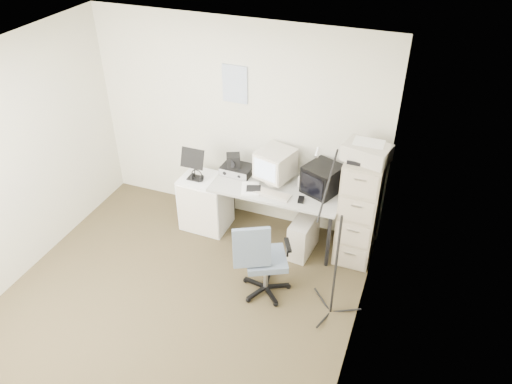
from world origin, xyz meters
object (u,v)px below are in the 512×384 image
(filing_cabinet, at_px, (360,208))
(office_chair, at_px, (266,258))
(desk, at_px, (277,212))
(side_cart, at_px, (206,202))

(filing_cabinet, distance_m, office_chair, 1.23)
(office_chair, bearing_deg, desk, 74.38)
(side_cart, bearing_deg, office_chair, -35.59)
(filing_cabinet, relative_size, side_cart, 1.87)
(filing_cabinet, relative_size, desk, 0.87)
(filing_cabinet, xyz_separation_m, side_cart, (-1.84, -0.13, -0.30))
(office_chair, bearing_deg, side_cart, 115.55)
(desk, height_order, office_chair, office_chair)
(filing_cabinet, relative_size, office_chair, 1.40)
(desk, bearing_deg, side_cart, -173.75)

